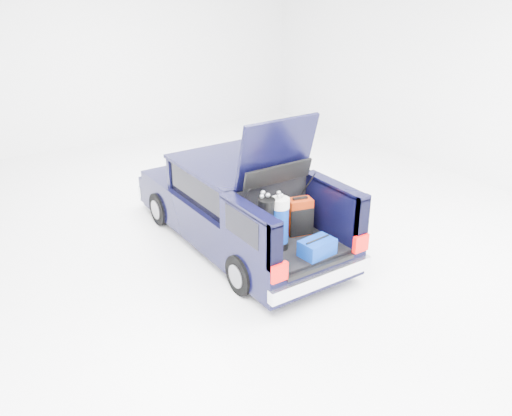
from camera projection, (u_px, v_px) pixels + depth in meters
ground at (240, 242)px, 9.47m from camera, size 14.00×14.00×0.00m
car at (236, 205)px, 9.27m from camera, size 1.87×4.65×2.47m
red_suitcase at (300, 217)px, 8.35m from camera, size 0.41×0.33×0.61m
black_golf_bag at (265, 224)px, 7.83m from camera, size 0.36×0.39×0.91m
blue_golf_bag at (280, 223)px, 7.87m from camera, size 0.36×0.36×0.90m
blue_duffel at (317, 247)px, 7.79m from camera, size 0.53×0.37×0.26m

